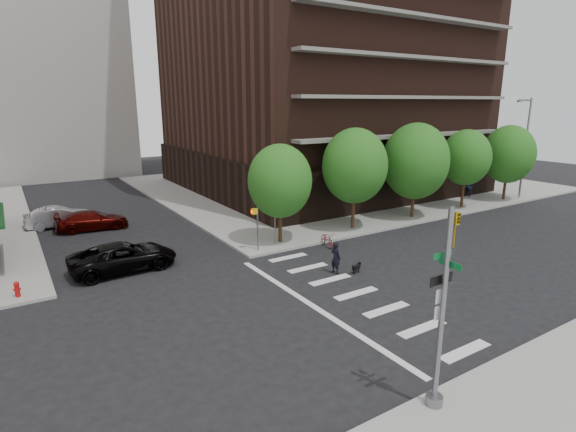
{
  "coord_description": "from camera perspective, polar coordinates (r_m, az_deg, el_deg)",
  "views": [
    {
      "loc": [
        -10.26,
        -14.84,
        8.79
      ],
      "look_at": [
        3.0,
        6.0,
        2.5
      ],
      "focal_mm": 28.0,
      "sensor_mm": 36.0,
      "label": 1
    }
  ],
  "objects": [
    {
      "name": "ground",
      "position": [
        20.07,
        2.01,
        -11.7
      ],
      "size": [
        120.0,
        120.0,
        0.0
      ],
      "primitive_type": "plane",
      "color": "black",
      "rests_on": "ground"
    },
    {
      "name": "sidewalk_ne",
      "position": [
        49.92,
        6.19,
        4.15
      ],
      "size": [
        39.0,
        33.0,
        0.15
      ],
      "primitive_type": "cube",
      "color": "gray",
      "rests_on": "ground"
    },
    {
      "name": "crosswalk",
      "position": [
        21.28,
        7.0,
        -10.21
      ],
      "size": [
        3.85,
        13.0,
        0.01
      ],
      "color": "silver",
      "rests_on": "ground"
    },
    {
      "name": "tree_a",
      "position": [
        27.76,
        -1.03,
        4.44
      ],
      "size": [
        4.0,
        4.0,
        5.9
      ],
      "color": "#301E11",
      "rests_on": "sidewalk_ne"
    },
    {
      "name": "tree_b",
      "position": [
        31.2,
        8.46,
        6.31
      ],
      "size": [
        4.5,
        4.5,
        6.65
      ],
      "color": "#301E11",
      "rests_on": "sidewalk_ne"
    },
    {
      "name": "tree_c",
      "position": [
        35.4,
        15.89,
        6.7
      ],
      "size": [
        5.0,
        5.0,
        6.8
      ],
      "color": "#301E11",
      "rests_on": "sidewalk_ne"
    },
    {
      "name": "tree_d",
      "position": [
        40.07,
        21.67,
        6.92
      ],
      "size": [
        4.0,
        4.0,
        6.2
      ],
      "color": "#301E11",
      "rests_on": "sidewalk_ne"
    },
    {
      "name": "tree_e",
      "position": [
        45.05,
        26.22,
        7.04
      ],
      "size": [
        4.5,
        4.5,
        6.35
      ],
      "color": "#301E11",
      "rests_on": "sidewalk_ne"
    },
    {
      "name": "traffic_signal",
      "position": [
        13.67,
        18.9,
        -13.0
      ],
      "size": [
        0.9,
        0.75,
        6.0
      ],
      "color": "slate",
      "rests_on": "sidewalk_s"
    },
    {
      "name": "pedestrian_signal",
      "position": [
        26.92,
        -3.43,
        -0.67
      ],
      "size": [
        2.18,
        0.67,
        2.6
      ],
      "color": "slate",
      "rests_on": "sidewalk_ne"
    },
    {
      "name": "fire_hydrant",
      "position": [
        24.1,
        -31.18,
        -7.88
      ],
      "size": [
        0.24,
        0.24,
        0.73
      ],
      "color": "#A50C0C",
      "rests_on": "sidewalk_nw"
    },
    {
      "name": "streetlamp",
      "position": [
        46.36,
        27.87,
        8.33
      ],
      "size": [
        2.14,
        0.22,
        9.0
      ],
      "color": "slate",
      "rests_on": "sidewalk_ne"
    },
    {
      "name": "parked_car_black",
      "position": [
        25.6,
        -20.14,
        -4.89
      ],
      "size": [
        2.8,
        5.62,
        1.53
      ],
      "primitive_type": "imported",
      "rotation": [
        0.0,
        0.0,
        1.62
      ],
      "color": "black",
      "rests_on": "ground"
    },
    {
      "name": "parked_car_maroon",
      "position": [
        34.5,
        -23.59,
        -0.51
      ],
      "size": [
        2.38,
        4.91,
        1.38
      ],
      "primitive_type": "imported",
      "rotation": [
        0.0,
        0.0,
        1.47
      ],
      "color": "#370503",
      "rests_on": "ground"
    },
    {
      "name": "parked_car_silver",
      "position": [
        36.38,
        -27.07,
        -0.08
      ],
      "size": [
        1.75,
        4.58,
        1.49
      ],
      "primitive_type": "imported",
      "rotation": [
        0.0,
        0.0,
        1.61
      ],
      "color": "#B8BAC1",
      "rests_on": "ground"
    },
    {
      "name": "scooter",
      "position": [
        28.23,
        5.0,
        -2.94
      ],
      "size": [
        1.01,
        1.83,
        0.91
      ],
      "primitive_type": "imported",
      "rotation": [
        0.0,
        0.0,
        -0.24
      ],
      "color": "maroon",
      "rests_on": "ground"
    },
    {
      "name": "dog_walker",
      "position": [
        23.78,
        6.09,
        -5.29
      ],
      "size": [
        0.67,
        0.48,
        1.71
      ],
      "primitive_type": "imported",
      "rotation": [
        0.0,
        0.0,
        1.69
      ],
      "color": "black",
      "rests_on": "ground"
    },
    {
      "name": "dog",
      "position": [
        24.12,
        8.7,
        -6.41
      ],
      "size": [
        0.64,
        0.3,
        0.53
      ],
      "rotation": [
        0.0,
        0.0,
        0.25
      ],
      "color": "black",
      "rests_on": "ground"
    },
    {
      "name": "pedestrian_far",
      "position": [
        45.43,
        21.99,
        3.51
      ],
      "size": [
        1.01,
        0.83,
        1.91
      ],
      "primitive_type": "imported",
      "rotation": [
        0.0,
        0.0,
        -1.69
      ],
      "color": "navy",
      "rests_on": "sidewalk_ne"
    }
  ]
}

